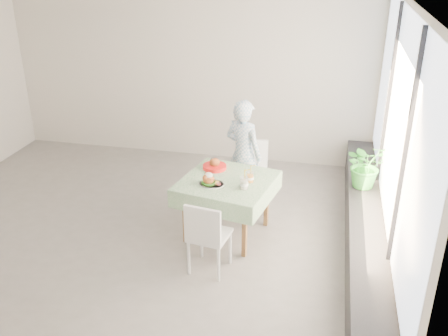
% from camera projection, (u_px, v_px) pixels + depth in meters
% --- Properties ---
extents(floor, '(6.00, 6.00, 0.00)m').
position_uv_depth(floor, '(138.00, 226.00, 6.41)').
color(floor, slate).
rests_on(floor, ground).
extents(wall_back, '(6.00, 0.02, 2.80)m').
position_uv_depth(wall_back, '(189.00, 73.00, 8.05)').
color(wall_back, beige).
rests_on(wall_back, ground).
extents(wall_right, '(0.02, 5.00, 2.80)m').
position_uv_depth(wall_right, '(397.00, 144.00, 5.24)').
color(wall_right, beige).
rests_on(wall_right, ground).
extents(window_pane, '(0.01, 4.80, 2.18)m').
position_uv_depth(window_pane, '(398.00, 121.00, 5.14)').
color(window_pane, '#D1E0F9').
rests_on(window_pane, ground).
extents(window_ledge, '(0.40, 4.80, 0.50)m').
position_uv_depth(window_ledge, '(365.00, 235.00, 5.75)').
color(window_ledge, black).
rests_on(window_ledge, ground).
extents(cafe_table, '(1.22, 1.22, 0.74)m').
position_uv_depth(cafe_table, '(227.00, 201.00, 6.07)').
color(cafe_table, brown).
rests_on(cafe_table, ground).
extents(chair_far, '(0.50, 0.50, 0.94)m').
position_uv_depth(chair_far, '(251.00, 189.00, 6.73)').
color(chair_far, white).
rests_on(chair_far, ground).
extents(chair_near, '(0.46, 0.46, 0.86)m').
position_uv_depth(chair_near, '(209.00, 249.00, 5.46)').
color(chair_near, white).
rests_on(chair_near, ground).
extents(diner, '(0.65, 0.56, 1.51)m').
position_uv_depth(diner, '(243.00, 154.00, 6.64)').
color(diner, '#7EABCA').
rests_on(diner, ground).
extents(main_dish, '(0.30, 0.30, 0.15)m').
position_uv_depth(main_dish, '(210.00, 181.00, 5.82)').
color(main_dish, white).
rests_on(main_dish, cafe_table).
extents(juice_cup_orange, '(0.09, 0.09, 0.26)m').
position_uv_depth(juice_cup_orange, '(250.00, 177.00, 5.88)').
color(juice_cup_orange, white).
rests_on(juice_cup_orange, cafe_table).
extents(juice_cup_lemonade, '(0.10, 0.10, 0.29)m').
position_uv_depth(juice_cup_lemonade, '(244.00, 183.00, 5.72)').
color(juice_cup_lemonade, white).
rests_on(juice_cup_lemonade, cafe_table).
extents(second_dish, '(0.30, 0.30, 0.14)m').
position_uv_depth(second_dish, '(215.00, 166.00, 6.24)').
color(second_dish, red).
rests_on(second_dish, cafe_table).
extents(potted_plant, '(0.69, 0.66, 0.59)m').
position_uv_depth(potted_plant, '(366.00, 165.00, 6.23)').
color(potted_plant, '#2E822B').
rests_on(potted_plant, window_ledge).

